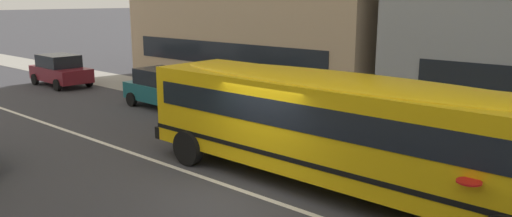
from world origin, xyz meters
TOP-DOWN VIEW (x-y plane):
  - ground_plane at (0.00, 0.00)m, footprint 400.00×400.00m
  - sidewalk_far at (0.00, 7.16)m, footprint 120.00×3.00m
  - lane_centreline at (0.00, 0.00)m, footprint 110.00×0.16m
  - school_bus at (1.70, 1.64)m, footprint 12.58×2.97m
  - parked_car_maroon_past_driveway at (-17.37, 4.41)m, footprint 3.96×1.99m
  - parked_car_teal_under_tree at (-8.97, 4.67)m, footprint 3.97×2.01m

SIDE VIEW (x-z plane):
  - ground_plane at x=0.00m, z-range 0.00..0.00m
  - lane_centreline at x=0.00m, z-range 0.00..0.01m
  - sidewalk_far at x=0.00m, z-range 0.00..0.01m
  - parked_car_maroon_past_driveway at x=-17.37m, z-range 0.02..1.66m
  - parked_car_teal_under_tree at x=-8.97m, z-range 0.02..1.66m
  - school_bus at x=1.70m, z-range 0.26..3.08m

